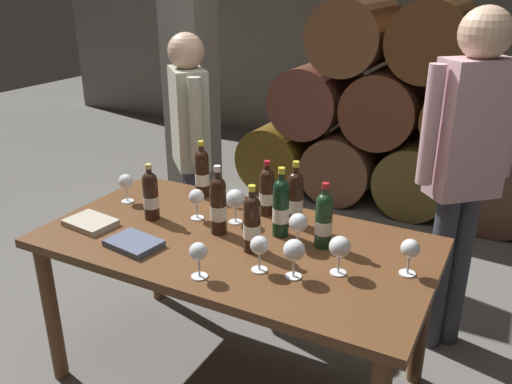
# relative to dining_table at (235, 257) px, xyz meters

# --- Properties ---
(ground_plane) EXTENTS (14.00, 14.00, 0.00)m
(ground_plane) POSITION_rel_dining_table_xyz_m (0.00, 0.00, -0.67)
(ground_plane) COLOR #66635E
(cellar_back_wall) EXTENTS (10.00, 0.24, 2.80)m
(cellar_back_wall) POSITION_rel_dining_table_xyz_m (0.00, 4.20, 0.73)
(cellar_back_wall) COLOR slate
(cellar_back_wall) RESTS_ON ground_plane
(barrel_stack) EXTENTS (2.49, 0.90, 1.69)m
(barrel_stack) POSITION_rel_dining_table_xyz_m (-0.00, 2.60, 0.06)
(barrel_stack) COLOR brown
(barrel_stack) RESTS_ON ground_plane
(stone_pillar) EXTENTS (0.32, 0.32, 2.60)m
(stone_pillar) POSITION_rel_dining_table_xyz_m (-1.30, 1.60, 0.63)
(stone_pillar) COLOR slate
(stone_pillar) RESTS_ON ground_plane
(dining_table) EXTENTS (1.70, 0.90, 0.76)m
(dining_table) POSITION_rel_dining_table_xyz_m (0.00, 0.00, 0.00)
(dining_table) COLOR brown
(dining_table) RESTS_ON ground_plane
(wine_bottle_0) EXTENTS (0.07, 0.07, 0.32)m
(wine_bottle_0) POSITION_rel_dining_table_xyz_m (0.16, 0.13, 0.23)
(wine_bottle_0) COLOR black
(wine_bottle_0) RESTS_ON dining_table
(wine_bottle_1) EXTENTS (0.07, 0.07, 0.29)m
(wine_bottle_1) POSITION_rel_dining_table_xyz_m (0.12, -0.06, 0.22)
(wine_bottle_1) COLOR black
(wine_bottle_1) RESTS_ON dining_table
(wine_bottle_2) EXTENTS (0.07, 0.07, 0.27)m
(wine_bottle_2) POSITION_rel_dining_table_xyz_m (-0.45, 0.01, 0.21)
(wine_bottle_2) COLOR black
(wine_bottle_2) RESTS_ON dining_table
(wine_bottle_3) EXTENTS (0.07, 0.07, 0.30)m
(wine_bottle_3) POSITION_rel_dining_table_xyz_m (-0.39, 0.35, 0.22)
(wine_bottle_3) COLOR black
(wine_bottle_3) RESTS_ON dining_table
(wine_bottle_4) EXTENTS (0.07, 0.07, 0.27)m
(wine_bottle_4) POSITION_rel_dining_table_xyz_m (0.01, 0.30, 0.21)
(wine_bottle_4) COLOR black
(wine_bottle_4) RESTS_ON dining_table
(wine_bottle_5) EXTENTS (0.07, 0.07, 0.29)m
(wine_bottle_5) POSITION_rel_dining_table_xyz_m (0.36, 0.12, 0.22)
(wine_bottle_5) COLOR #19381E
(wine_bottle_5) RESTS_ON dining_table
(wine_bottle_6) EXTENTS (0.07, 0.07, 0.32)m
(wine_bottle_6) POSITION_rel_dining_table_xyz_m (-0.09, 0.02, 0.23)
(wine_bottle_6) COLOR black
(wine_bottle_6) RESTS_ON dining_table
(wine_bottle_7) EXTENTS (0.07, 0.07, 0.31)m
(wine_bottle_7) POSITION_rel_dining_table_xyz_m (0.17, 0.26, 0.22)
(wine_bottle_7) COLOR black
(wine_bottle_7) RESTS_ON dining_table
(wine_glass_0) EXTENTS (0.08, 0.08, 0.16)m
(wine_glass_0) POSITION_rel_dining_table_xyz_m (0.36, -0.17, 0.20)
(wine_glass_0) COLOR white
(wine_glass_0) RESTS_ON dining_table
(wine_glass_1) EXTENTS (0.08, 0.08, 0.16)m
(wine_glass_1) POSITION_rel_dining_table_xyz_m (0.50, -0.06, 0.20)
(wine_glass_1) COLOR white
(wine_glass_1) RESTS_ON dining_table
(wine_glass_2) EXTENTS (0.07, 0.07, 0.15)m
(wine_glass_2) POSITION_rel_dining_table_xyz_m (0.73, 0.05, 0.20)
(wine_glass_2) COLOR white
(wine_glass_2) RESTS_ON dining_table
(wine_glass_3) EXTENTS (0.07, 0.07, 0.15)m
(wine_glass_3) POSITION_rel_dining_table_xyz_m (0.04, -0.34, 0.19)
(wine_glass_3) COLOR white
(wine_glass_3) RESTS_ON dining_table
(wine_glass_4) EXTENTS (0.07, 0.07, 0.15)m
(wine_glass_4) POSITION_rel_dining_table_xyz_m (-0.26, 0.10, 0.20)
(wine_glass_4) COLOR white
(wine_glass_4) RESTS_ON dining_table
(wine_glass_5) EXTENTS (0.07, 0.07, 0.15)m
(wine_glass_5) POSITION_rel_dining_table_xyz_m (-0.69, 0.11, 0.20)
(wine_glass_5) COLOR white
(wine_glass_5) RESTS_ON dining_table
(wine_glass_6) EXTENTS (0.08, 0.08, 0.15)m
(wine_glass_6) POSITION_rel_dining_table_xyz_m (0.27, 0.06, 0.20)
(wine_glass_6) COLOR white
(wine_glass_6) RESTS_ON dining_table
(wine_glass_7) EXTENTS (0.07, 0.07, 0.15)m
(wine_glass_7) POSITION_rel_dining_table_xyz_m (0.22, -0.19, 0.20)
(wine_glass_7) COLOR white
(wine_glass_7) RESTS_ON dining_table
(wine_glass_8) EXTENTS (0.09, 0.09, 0.16)m
(wine_glass_8) POSITION_rel_dining_table_xyz_m (-0.08, 0.15, 0.21)
(wine_glass_8) COLOR white
(wine_glass_8) RESTS_ON dining_table
(tasting_notebook) EXTENTS (0.24, 0.19, 0.03)m
(tasting_notebook) POSITION_rel_dining_table_xyz_m (-0.34, -0.26, 0.11)
(tasting_notebook) COLOR #4C5670
(tasting_notebook) RESTS_ON dining_table
(leather_ledger) EXTENTS (0.24, 0.18, 0.03)m
(leather_ledger) POSITION_rel_dining_table_xyz_m (-0.66, -0.19, 0.11)
(leather_ledger) COLOR #B2A893
(leather_ledger) RESTS_ON dining_table
(sommelier_presenting) EXTENTS (0.39, 0.36, 1.72)m
(sommelier_presenting) POSITION_rel_dining_table_xyz_m (0.82, 0.75, 0.37)
(sommelier_presenting) COLOR #383842
(sommelier_presenting) RESTS_ON ground_plane
(taster_seated_left) EXTENTS (0.37, 0.37, 1.54)m
(taster_seated_left) POSITION_rel_dining_table_xyz_m (-0.72, 0.72, 0.25)
(taster_seated_left) COLOR #383842
(taster_seated_left) RESTS_ON ground_plane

